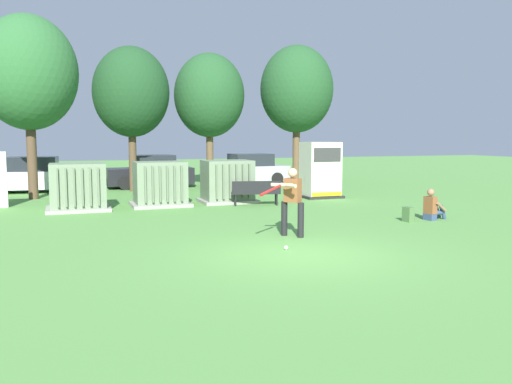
{
  "coord_description": "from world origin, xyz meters",
  "views": [
    {
      "loc": [
        -4.69,
        -10.16,
        2.53
      ],
      "look_at": [
        0.28,
        3.5,
        1.0
      ],
      "focal_mm": 37.07,
      "sensor_mm": 36.0,
      "label": 1
    }
  ],
  "objects_px": {
    "batter": "(291,199)",
    "parked_car_leftmost": "(31,176)",
    "sports_ball": "(286,248)",
    "seated_spectator": "(433,208)",
    "parked_car_left_of_center": "(150,172)",
    "transformer_mid_east": "(227,182)",
    "generator_enclosure": "(320,170)",
    "transformer_west": "(78,188)",
    "backpack": "(408,215)",
    "park_bench": "(256,191)",
    "parked_car_right_of_center": "(249,170)",
    "transformer_mid_west": "(160,184)"
  },
  "relations": [
    {
      "from": "transformer_mid_west",
      "to": "backpack",
      "type": "xyz_separation_m",
      "value": [
        6.33,
        -6.14,
        -0.57
      ]
    },
    {
      "from": "transformer_mid_east",
      "to": "parked_car_right_of_center",
      "type": "distance_m",
      "value": 7.86
    },
    {
      "from": "transformer_mid_east",
      "to": "parked_car_leftmost",
      "type": "bearing_deg",
      "value": 138.03
    },
    {
      "from": "generator_enclosure",
      "to": "parked_car_leftmost",
      "type": "height_order",
      "value": "generator_enclosure"
    },
    {
      "from": "sports_ball",
      "to": "parked_car_leftmost",
      "type": "height_order",
      "value": "parked_car_leftmost"
    },
    {
      "from": "transformer_mid_east",
      "to": "parked_car_left_of_center",
      "type": "distance_m",
      "value": 7.34
    },
    {
      "from": "generator_enclosure",
      "to": "batter",
      "type": "relative_size",
      "value": 1.32
    },
    {
      "from": "generator_enclosure",
      "to": "seated_spectator",
      "type": "xyz_separation_m",
      "value": [
        0.5,
        -6.53,
        -0.76
      ]
    },
    {
      "from": "transformer_west",
      "to": "backpack",
      "type": "xyz_separation_m",
      "value": [
        9.19,
        -5.92,
        -0.57
      ]
    },
    {
      "from": "backpack",
      "to": "sports_ball",
      "type": "bearing_deg",
      "value": -154.67
    },
    {
      "from": "park_bench",
      "to": "parked_car_left_of_center",
      "type": "bearing_deg",
      "value": 106.92
    },
    {
      "from": "seated_spectator",
      "to": "backpack",
      "type": "relative_size",
      "value": 2.19
    },
    {
      "from": "backpack",
      "to": "transformer_mid_west",
      "type": "bearing_deg",
      "value": 135.88
    },
    {
      "from": "generator_enclosure",
      "to": "transformer_west",
      "type": "bearing_deg",
      "value": -176.07
    },
    {
      "from": "sports_ball",
      "to": "backpack",
      "type": "height_order",
      "value": "backpack"
    },
    {
      "from": "generator_enclosure",
      "to": "backpack",
      "type": "distance_m",
      "value": 6.65
    },
    {
      "from": "transformer_mid_west",
      "to": "parked_car_leftmost",
      "type": "xyz_separation_m",
      "value": [
        -4.72,
        6.78,
        -0.04
      ]
    },
    {
      "from": "generator_enclosure",
      "to": "parked_car_leftmost",
      "type": "bearing_deg",
      "value": 151.0
    },
    {
      "from": "park_bench",
      "to": "seated_spectator",
      "type": "xyz_separation_m",
      "value": [
        3.91,
        -4.96,
        -0.16
      ]
    },
    {
      "from": "parked_car_right_of_center",
      "to": "transformer_west",
      "type": "bearing_deg",
      "value": -139.58
    },
    {
      "from": "park_bench",
      "to": "backpack",
      "type": "height_order",
      "value": "park_bench"
    },
    {
      "from": "parked_car_leftmost",
      "to": "parked_car_right_of_center",
      "type": "bearing_deg",
      "value": 2.75
    },
    {
      "from": "batter",
      "to": "sports_ball",
      "type": "height_order",
      "value": "batter"
    },
    {
      "from": "batter",
      "to": "backpack",
      "type": "bearing_deg",
      "value": 13.16
    },
    {
      "from": "transformer_mid_east",
      "to": "parked_car_left_of_center",
      "type": "relative_size",
      "value": 0.5
    },
    {
      "from": "transformer_west",
      "to": "parked_car_leftmost",
      "type": "height_order",
      "value": "same"
    },
    {
      "from": "generator_enclosure",
      "to": "park_bench",
      "type": "height_order",
      "value": "generator_enclosure"
    },
    {
      "from": "batter",
      "to": "parked_car_leftmost",
      "type": "xyz_separation_m",
      "value": [
        -6.8,
        13.91,
        -0.22
      ]
    },
    {
      "from": "batter",
      "to": "parked_car_left_of_center",
      "type": "relative_size",
      "value": 0.41
    },
    {
      "from": "transformer_west",
      "to": "parked_car_leftmost",
      "type": "relative_size",
      "value": 0.48
    },
    {
      "from": "transformer_mid_east",
      "to": "parked_car_right_of_center",
      "type": "height_order",
      "value": "same"
    },
    {
      "from": "batter",
      "to": "transformer_mid_east",
      "type": "bearing_deg",
      "value": 85.8
    },
    {
      "from": "sports_ball",
      "to": "parked_car_leftmost",
      "type": "xyz_separation_m",
      "value": [
        -6.07,
        15.28,
        0.71
      ]
    },
    {
      "from": "transformer_mid_east",
      "to": "batter",
      "type": "height_order",
      "value": "batter"
    },
    {
      "from": "sports_ball",
      "to": "park_bench",
      "type": "bearing_deg",
      "value": 75.04
    },
    {
      "from": "transformer_west",
      "to": "transformer_mid_east",
      "type": "bearing_deg",
      "value": 4.22
    },
    {
      "from": "transformer_mid_east",
      "to": "parked_car_left_of_center",
      "type": "bearing_deg",
      "value": 104.67
    },
    {
      "from": "parked_car_left_of_center",
      "to": "backpack",
      "type": "bearing_deg",
      "value": -67.45
    },
    {
      "from": "generator_enclosure",
      "to": "sports_ball",
      "type": "bearing_deg",
      "value": -121.05
    },
    {
      "from": "transformer_mid_west",
      "to": "sports_ball",
      "type": "xyz_separation_m",
      "value": [
        1.35,
        -8.5,
        -0.74
      ]
    },
    {
      "from": "transformer_west",
      "to": "seated_spectator",
      "type": "bearing_deg",
      "value": -30.21
    },
    {
      "from": "batter",
      "to": "parked_car_left_of_center",
      "type": "bearing_deg",
      "value": 95.23
    },
    {
      "from": "park_bench",
      "to": "parked_car_left_of_center",
      "type": "height_order",
      "value": "parked_car_left_of_center"
    },
    {
      "from": "transformer_west",
      "to": "parked_car_leftmost",
      "type": "bearing_deg",
      "value": 104.91
    },
    {
      "from": "transformer_west",
      "to": "parked_car_right_of_center",
      "type": "xyz_separation_m",
      "value": [
        8.83,
        7.52,
        -0.04
      ]
    },
    {
      "from": "batter",
      "to": "backpack",
      "type": "xyz_separation_m",
      "value": [
        4.25,
        0.99,
        -0.76
      ]
    },
    {
      "from": "batter",
      "to": "park_bench",
      "type": "bearing_deg",
      "value": 78.33
    },
    {
      "from": "sports_ball",
      "to": "seated_spectator",
      "type": "xyz_separation_m",
      "value": [
        5.88,
        2.4,
        0.33
      ]
    },
    {
      "from": "backpack",
      "to": "parked_car_leftmost",
      "type": "bearing_deg",
      "value": 130.54
    },
    {
      "from": "transformer_west",
      "to": "backpack",
      "type": "relative_size",
      "value": 4.77
    }
  ]
}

